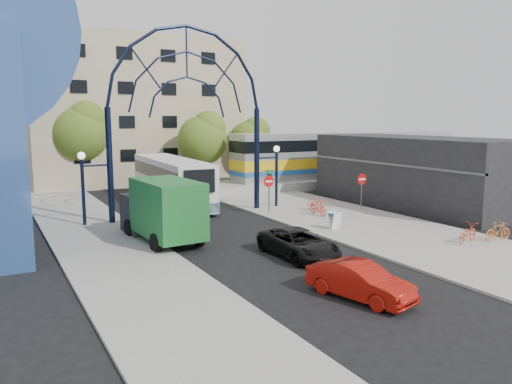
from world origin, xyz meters
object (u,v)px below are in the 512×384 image
red_sedan (360,281)px  bike_far_a (467,233)px  train_car (351,154)px  tree_north_a (204,137)px  city_bus (172,181)px  stop_sign (269,185)px  gateway_arch (187,83)px  bike_near_a (314,204)px  bike_near_b (318,207)px  tree_north_b (80,130)px  green_truck (161,210)px  tree_north_c (252,139)px  do_not_enter_sign (362,183)px  street_name_sign (269,181)px  bike_far_b (498,231)px  black_suv (299,243)px  sandwich_board (335,218)px

red_sedan → bike_far_a: size_ratio=2.14×
train_car → red_sedan: size_ratio=6.33×
tree_north_a → city_bus: (-5.59, -7.02, -2.84)m
bike_far_a → stop_sign: bearing=8.0°
gateway_arch → bike_far_a: bearing=-55.1°
bike_near_a → bike_near_b: (-0.71, -1.40, 0.10)m
tree_north_a → tree_north_b: (-10.00, 4.00, 0.66)m
train_car → tree_north_b: 25.27m
stop_sign → bike_far_a: stop_sign is taller
green_truck → bike_near_a: bearing=9.3°
tree_north_c → green_truck: bearing=-129.1°
city_bus → green_truck: size_ratio=1.87×
do_not_enter_sign → train_car: bearing=53.1°
gateway_arch → tree_north_a: 13.98m
street_name_sign → bike_far_b: 14.27m
tree_north_c → tree_north_b: bearing=172.9°
city_bus → red_sedan: 21.96m
gateway_arch → green_truck: gateway_arch is taller
stop_sign → black_suv: (-3.96, -9.47, -1.35)m
black_suv → bike_far_a: size_ratio=2.49×
black_suv → do_not_enter_sign: bearing=35.7°
sandwich_board → tree_north_a: 20.33m
city_bus → bike_far_b: size_ratio=7.70×
tree_north_c → bike_near_a: tree_north_c is taller
street_name_sign → black_suv: street_name_sign is taller
gateway_arch → bike_far_b: size_ratio=8.43×
stop_sign → bike_far_a: bearing=-67.9°
tree_north_a → bike_far_a: bearing=-82.4°
bike_far_a → train_car: bearing=-39.8°
tree_north_b → tree_north_c: 16.15m
green_truck → tree_north_c: bearing=47.1°
tree_north_c → bike_near_b: bearing=-105.2°
gateway_arch → bike_near_a: gateway_arch is taller
stop_sign → green_truck: size_ratio=0.38×
red_sedan → bike_far_b: red_sedan is taller
sandwich_board → city_bus: size_ratio=0.08×
stop_sign → gateway_arch: bearing=157.4°
city_bus → bike_far_a: 20.73m
sandwich_board → bike_far_b: sandwich_board is taller
street_name_sign → train_car: train_car is taller
street_name_sign → bike_far_b: bearing=-64.5°
black_suv → bike_far_a: 9.00m
tree_north_c → city_bus: 14.90m
bike_near_b → city_bus: bearing=128.6°
stop_sign → tree_north_b: size_ratio=0.31×
stop_sign → street_name_sign: bearing=56.4°
tree_north_b → black_suv: (4.72, -27.40, -4.62)m
stop_sign → do_not_enter_sign: size_ratio=1.01×
street_name_sign → tree_north_c: size_ratio=0.43×
black_suv → bike_far_b: black_suv is taller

